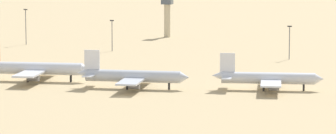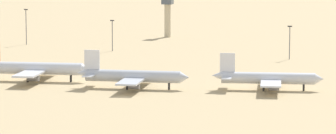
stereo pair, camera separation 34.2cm
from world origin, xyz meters
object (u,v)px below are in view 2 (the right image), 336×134
object	(u,v)px
light_pole_mid	(112,33)
parked_jet_orange_1	(33,68)
light_pole_west	(290,40)
control_tower	(168,12)
parked_jet_white_3	(267,78)
light_pole_east	(26,24)
parked_jet_white_2	(132,76)

from	to	relation	value
light_pole_mid	parked_jet_orange_1	bearing A→B (deg)	-87.78
light_pole_west	light_pole_mid	world-z (taller)	light_pole_west
control_tower	light_pole_west	xyz separation A→B (m)	(73.30, -75.70, -4.88)
parked_jet_white_3	light_pole_east	xyz separation A→B (m)	(-132.32, 105.79, 5.73)
parked_jet_white_3	light_pole_west	xyz separation A→B (m)	(-4.61, 82.58, 4.21)
light_pole_east	parked_jet_white_2	bearing A→B (deg)	-51.98
light_pole_east	light_pole_mid	bearing A→B (deg)	-16.85
control_tower	light_pole_mid	bearing A→B (deg)	-95.50
light_pole_mid	light_pole_east	size ratio (longest dim) A/B	0.82
parked_jet_orange_1	light_pole_west	bearing A→B (deg)	40.70
parked_jet_white_2	control_tower	xyz separation A→B (m)	(-35.00, 166.85, 8.91)
control_tower	light_pole_mid	distance (m)	67.50
parked_jet_orange_1	parked_jet_white_2	xyz separation A→B (m)	(37.84, -6.60, -0.34)
light_pole_west	light_pole_mid	distance (m)	80.23
light_pole_mid	light_pole_east	xyz separation A→B (m)	(-47.96, 14.52, 1.55)
light_pole_mid	light_pole_west	bearing A→B (deg)	-6.21
parked_jet_white_3	light_pole_east	size ratio (longest dim) A/B	2.14
parked_jet_orange_1	parked_jet_white_2	distance (m)	38.41
control_tower	light_pole_east	bearing A→B (deg)	-136.03
control_tower	light_pole_mid	world-z (taller)	control_tower
parked_jet_orange_1	parked_jet_white_3	distance (m)	80.78
parked_jet_white_2	light_pole_west	world-z (taller)	light_pole_west
parked_jet_white_2	control_tower	size ratio (longest dim) A/B	1.75
control_tower	light_pole_east	distance (m)	75.68
parked_jet_orange_1	light_pole_west	world-z (taller)	light_pole_west
parked_jet_white_3	control_tower	size ratio (longest dim) A/B	1.67
parked_jet_orange_1	parked_jet_white_2	bearing A→B (deg)	-17.19
parked_jet_orange_1	control_tower	distance (m)	160.50
parked_jet_white_3	light_pole_west	distance (m)	82.82
light_pole_west	light_pole_east	bearing A→B (deg)	169.70
parked_jet_orange_1	light_pole_mid	size ratio (longest dim) A/B	2.96
light_pole_west	control_tower	bearing A→B (deg)	134.08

